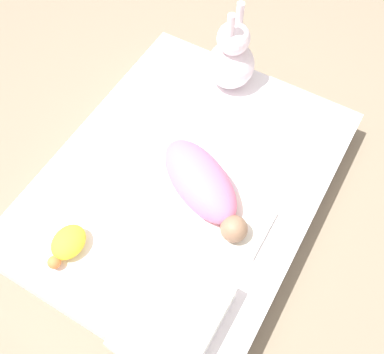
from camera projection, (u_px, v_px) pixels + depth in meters
The scene contains 7 objects.
ground_plane at pixel (185, 195), 1.97m from camera, with size 12.00×12.00×0.00m, color #7A6B56.
bed_mattress at pixel (185, 186), 1.90m from camera, with size 1.35×1.05×0.16m.
burp_cloth at pixel (241, 224), 1.71m from camera, with size 0.22×0.21×0.02m.
swaddled_baby at pixel (202, 184), 1.72m from camera, with size 0.37×0.49×0.16m.
pillow at pixel (173, 319), 1.49m from camera, with size 0.37×0.28×0.11m.
bunny_plush at pixel (231, 58), 1.97m from camera, with size 0.21×0.21×0.41m.
turtle_plush at pixel (67, 244), 1.64m from camera, with size 0.18×0.12×0.08m.
Camera 1 is at (0.79, 0.50, 1.73)m, focal length 42.00 mm.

